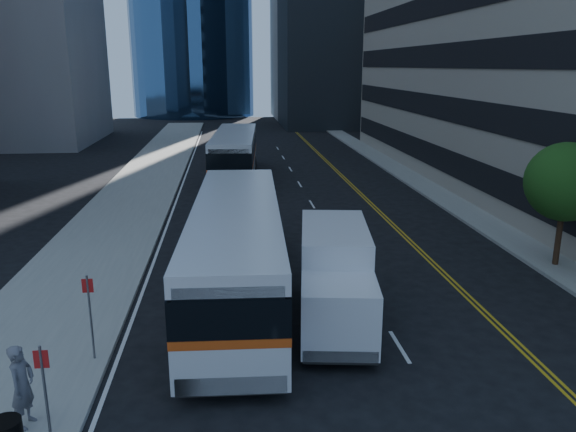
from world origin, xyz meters
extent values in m
plane|color=black|center=(0.00, 0.00, 0.00)|extent=(160.00, 160.00, 0.00)
cube|color=gray|center=(-10.50, 25.00, 0.07)|extent=(5.00, 90.00, 0.15)
cube|color=gray|center=(9.00, 25.00, 0.07)|extent=(2.00, 90.00, 0.15)
cylinder|color=#332114|center=(9.00, 8.00, 1.25)|extent=(0.24, 0.24, 2.20)
sphere|color=#1A4213|center=(9.00, 8.00, 3.65)|extent=(3.20, 3.20, 3.20)
cube|color=silver|center=(-4.26, 6.12, 1.02)|extent=(3.50, 13.67, 1.24)
cube|color=#D84A14|center=(-4.26, 6.12, 1.75)|extent=(3.52, 13.69, 0.25)
cube|color=black|center=(-4.26, 6.12, 2.37)|extent=(3.52, 13.69, 1.02)
cube|color=silver|center=(-4.26, 6.12, 3.22)|extent=(3.50, 13.67, 0.56)
cylinder|color=black|center=(-5.78, 2.11, 0.56)|extent=(0.39, 1.14, 1.13)
cylinder|color=black|center=(-3.09, 2.00, 0.56)|extent=(0.39, 1.14, 1.13)
cylinder|color=black|center=(-5.46, 9.79, 0.56)|extent=(0.39, 1.14, 1.13)
cylinder|color=black|center=(-2.77, 9.68, 0.56)|extent=(0.39, 1.14, 1.13)
cube|color=silver|center=(-4.00, 28.70, 0.99)|extent=(3.77, 13.37, 1.21)
cube|color=#EC4E16|center=(-4.00, 28.70, 1.71)|extent=(3.79, 13.39, 0.24)
cube|color=black|center=(-4.00, 28.70, 2.31)|extent=(3.79, 13.39, 0.99)
cube|color=silver|center=(-4.00, 28.70, 3.14)|extent=(3.77, 13.37, 0.55)
cylinder|color=black|center=(-5.59, 24.84, 0.55)|extent=(0.41, 1.12, 1.10)
cylinder|color=black|center=(-2.97, 24.66, 0.55)|extent=(0.41, 1.12, 1.10)
cylinder|color=black|center=(-5.07, 32.31, 0.55)|extent=(0.41, 1.12, 1.10)
cylinder|color=black|center=(-2.45, 32.13, 0.55)|extent=(0.41, 1.12, 1.10)
cube|color=silver|center=(-1.45, 1.63, 1.31)|extent=(2.42, 2.26, 1.90)
cube|color=black|center=(-1.56, 0.78, 1.67)|extent=(1.96, 0.33, 0.99)
cube|color=silver|center=(-1.02, 4.76, 1.85)|extent=(2.73, 4.59, 2.35)
cube|color=black|center=(-1.15, 3.78, 0.50)|extent=(2.36, 6.12, 0.23)
cylinder|color=black|center=(-2.43, 1.58, 0.43)|extent=(0.37, 0.89, 0.87)
cylinder|color=black|center=(-0.52, 1.32, 0.43)|extent=(0.37, 0.89, 0.87)
cylinder|color=black|center=(-1.82, 6.05, 0.43)|extent=(0.37, 0.89, 0.87)
cylinder|color=black|center=(0.09, 5.79, 0.43)|extent=(0.37, 0.89, 0.87)
imported|color=slate|center=(-9.25, -0.98, 1.15)|extent=(0.62, 0.81, 2.01)
camera|label=1|loc=(-4.45, -12.82, 8.18)|focal=35.00mm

